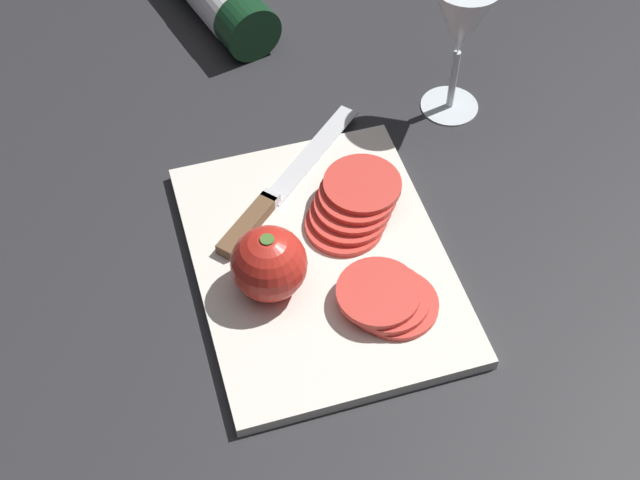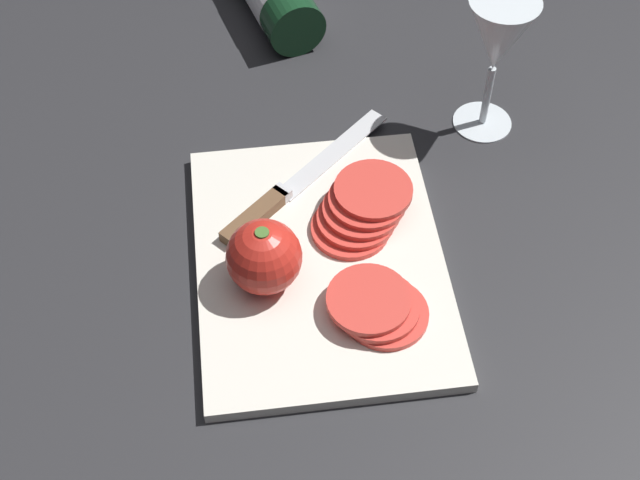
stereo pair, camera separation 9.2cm
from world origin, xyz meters
The scene contains 7 objects.
ground_plane centered at (0.00, 0.00, 0.00)m, with size 3.00×3.00×0.00m, color #28282B.
cutting_board centered at (0.08, 0.01, 0.01)m, with size 0.34×0.26×0.01m.
wine_glass centered at (0.27, -0.21, 0.13)m, with size 0.08×0.08×0.18m.
whole_tomato centered at (0.06, 0.07, 0.05)m, with size 0.08×0.08×0.08m.
knife centered at (0.16, 0.05, 0.02)m, with size 0.19×0.21×0.01m.
tomato_slice_stack_near centered at (0.12, -0.04, 0.03)m, with size 0.11×0.11×0.03m.
tomato_slice_stack_far centered at (0.00, -0.03, 0.02)m, with size 0.10×0.10×0.02m.
Camera 1 is at (-0.47, 0.18, 0.77)m, focal length 50.00 mm.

